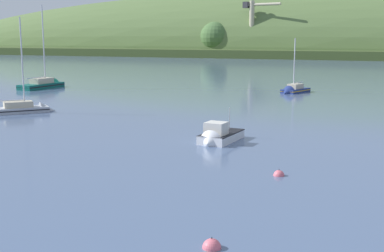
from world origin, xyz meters
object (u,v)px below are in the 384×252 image
at_px(sailboat_far_left, 293,91).
at_px(sailboat_outer_reach, 25,111).
at_px(mooring_buoy_midchannel, 279,176).
at_px(mooring_buoy_off_fishing_boat, 212,248).
at_px(fishing_boat_moored, 218,137).
at_px(sailboat_near_mooring, 46,86).
at_px(dockside_crane, 252,29).

height_order(sailboat_far_left, sailboat_outer_reach, sailboat_outer_reach).
height_order(mooring_buoy_midchannel, mooring_buoy_off_fishing_boat, mooring_buoy_off_fishing_boat).
relative_size(fishing_boat_moored, mooring_buoy_off_fishing_boat, 6.01).
bearing_deg(sailboat_near_mooring, dockside_crane, 5.43).
height_order(sailboat_outer_reach, mooring_buoy_midchannel, sailboat_outer_reach).
bearing_deg(mooring_buoy_off_fishing_boat, fishing_boat_moored, 109.18).
bearing_deg(mooring_buoy_midchannel, sailboat_outer_reach, 154.97).
xyz_separation_m(sailboat_outer_reach, mooring_buoy_midchannel, (32.98, -15.40, -0.17)).
relative_size(dockside_crane, sailboat_far_left, 2.45).
height_order(sailboat_far_left, fishing_boat_moored, sailboat_far_left).
height_order(fishing_boat_moored, mooring_buoy_midchannel, fishing_boat_moored).
bearing_deg(sailboat_far_left, mooring_buoy_midchannel, 28.78).
relative_size(sailboat_outer_reach, mooring_buoy_midchannel, 15.20).
distance_m(sailboat_outer_reach, mooring_buoy_midchannel, 36.40).
bearing_deg(fishing_boat_moored, mooring_buoy_midchannel, 44.75).
relative_size(sailboat_far_left, fishing_boat_moored, 1.75).
xyz_separation_m(sailboat_near_mooring, fishing_boat_moored, (42.08, -31.22, 0.09)).
bearing_deg(sailboat_near_mooring, mooring_buoy_off_fishing_boat, -132.58).
height_order(dockside_crane, sailboat_near_mooring, dockside_crane).
relative_size(sailboat_near_mooring, mooring_buoy_off_fishing_boat, 16.91).
relative_size(sailboat_near_mooring, mooring_buoy_midchannel, 19.21).
distance_m(sailboat_near_mooring, mooring_buoy_midchannel, 62.93).
distance_m(dockside_crane, sailboat_near_mooring, 136.83).
distance_m(sailboat_far_left, sailboat_outer_reach, 40.24).
bearing_deg(sailboat_near_mooring, mooring_buoy_midchannel, -125.02).
distance_m(sailboat_outer_reach, mooring_buoy_off_fishing_boat, 43.00).
distance_m(fishing_boat_moored, mooring_buoy_midchannel, 10.77).
bearing_deg(fishing_boat_moored, sailboat_near_mooring, -122.21).
xyz_separation_m(dockside_crane, sailboat_outer_reach, (20.04, -160.35, -11.10)).
relative_size(dockside_crane, sailboat_near_mooring, 1.53).
height_order(sailboat_near_mooring, mooring_buoy_midchannel, sailboat_near_mooring).
xyz_separation_m(sailboat_near_mooring, sailboat_outer_reach, (16.08, -24.01, -0.15)).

